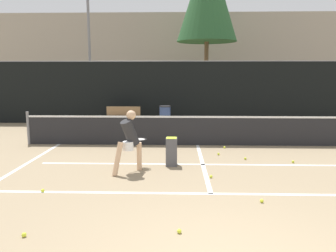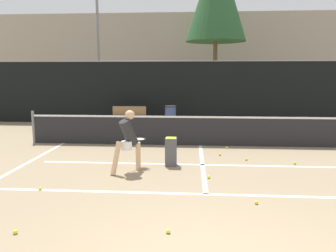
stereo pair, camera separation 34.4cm
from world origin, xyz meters
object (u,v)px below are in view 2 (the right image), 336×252
object	(u,v)px
ball_hopper	(171,151)
player_practicing	(128,138)
parked_car	(273,103)
courtside_bench	(129,116)
trash_bin	(170,116)

from	to	relation	value
ball_hopper	player_practicing	bearing A→B (deg)	-148.98
player_practicing	parked_car	xyz separation A→B (m)	(6.14, 11.77, -0.20)
courtside_bench	ball_hopper	bearing A→B (deg)	-70.77
trash_bin	courtside_bench	bearing A→B (deg)	177.22
trash_bin	parked_car	bearing A→B (deg)	43.12
parked_car	trash_bin	bearing A→B (deg)	-136.88
player_practicing	trash_bin	size ratio (longest dim) A/B	1.59
parked_car	ball_hopper	bearing A→B (deg)	-114.86
player_practicing	trash_bin	xyz separation A→B (m)	(0.56, 6.54, -0.34)
player_practicing	trash_bin	world-z (taller)	player_practicing
courtside_bench	trash_bin	world-z (taller)	trash_bin
courtside_bench	parked_car	distance (m)	9.02
player_practicing	courtside_bench	bearing A→B (deg)	55.72
courtside_bench	trash_bin	bearing A→B (deg)	-3.66
courtside_bench	parked_car	bearing A→B (deg)	33.88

